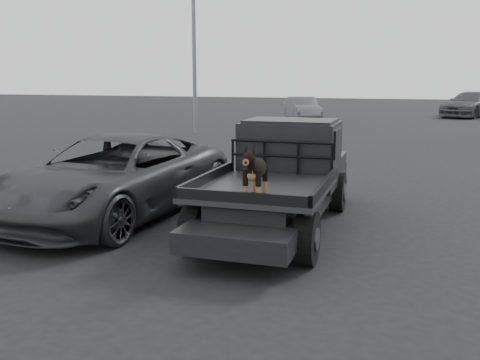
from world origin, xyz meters
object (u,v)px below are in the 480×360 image
(distant_car_a, at_px, (302,109))
(flatbed_ute, at_px, (278,202))
(dog, at_px, (256,173))
(parked_suv, at_px, (114,176))
(distant_car_b, at_px, (471,104))

(distant_car_a, bearing_deg, flatbed_ute, -103.72)
(flatbed_ute, distance_m, dog, 2.07)
(parked_suv, bearing_deg, distant_car_b, 78.38)
(distant_car_a, bearing_deg, distant_car_b, 9.46)
(dog, distance_m, distant_car_a, 25.07)
(distant_car_a, height_order, distant_car_b, distant_car_b)
(flatbed_ute, bearing_deg, distant_car_b, 78.85)
(flatbed_ute, xyz_separation_m, dog, (0.15, -1.89, 0.83))
(distant_car_a, xyz_separation_m, distant_car_b, (9.83, 6.45, 0.11))
(dog, bearing_deg, flatbed_ute, 94.38)
(dog, relative_size, parked_suv, 0.14)
(flatbed_ute, distance_m, parked_suv, 3.11)
(parked_suv, xyz_separation_m, distant_car_b, (8.85, 29.40, 0.06))
(distant_car_b, bearing_deg, flatbed_ute, -74.02)
(flatbed_ute, xyz_separation_m, parked_suv, (-3.09, -0.14, 0.29))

